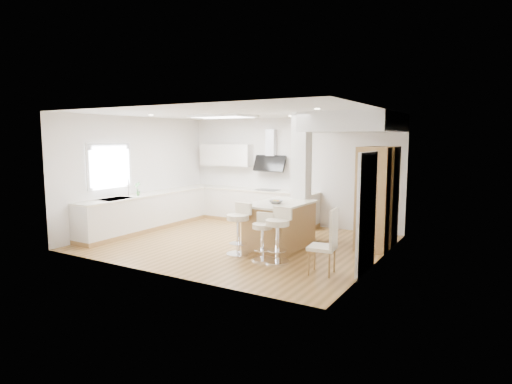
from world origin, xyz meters
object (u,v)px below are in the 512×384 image
Objects in this scene: peninsula at (280,225)px; bar_stool_b at (263,234)px; bar_stool_c at (278,232)px; dining_chair at (328,240)px; bar_stool_a at (239,226)px.

peninsula is 1.82× the size of bar_stool_b.
bar_stool_c is (0.49, -1.02, 0.09)m from peninsula.
peninsula is 1.44× the size of dining_chair.
bar_stool_a is 1.00× the size of bar_stool_c.
bar_stool_c is (0.90, -0.07, -0.00)m from bar_stool_a.
dining_chair reaches higher than bar_stool_c.
dining_chair is at bearing -15.79° from bar_stool_b.
bar_stool_a is at bearing -110.24° from peninsula.
peninsula is 1.58× the size of bar_stool_a.
bar_stool_a is at bearing -177.37° from bar_stool_c.
bar_stool_b is 0.33m from bar_stool_c.
bar_stool_a is 1.97m from dining_chair.
peninsula is at bearing 134.73° from dining_chair.
bar_stool_a is 0.59m from bar_stool_b.
bar_stool_c is 0.91× the size of dining_chair.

